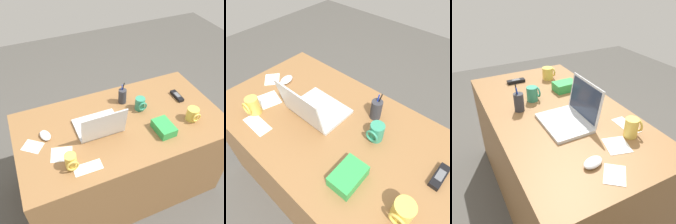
{
  "view_description": "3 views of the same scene",
  "coord_description": "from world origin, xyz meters",
  "views": [
    {
      "loc": [
        0.56,
        1.15,
        1.97
      ],
      "look_at": [
        0.06,
        -0.03,
        0.81
      ],
      "focal_mm": 40.8,
      "sensor_mm": 36.0,
      "label": 1
    },
    {
      "loc": [
        -0.48,
        0.53,
        1.58
      ],
      "look_at": [
        0.05,
        -0.07,
        0.76
      ],
      "focal_mm": 33.61,
      "sensor_mm": 36.0,
      "label": 2
    },
    {
      "loc": [
        1.18,
        -0.57,
        1.47
      ],
      "look_at": [
        0.12,
        -0.01,
        0.76
      ],
      "focal_mm": 38.92,
      "sensor_mm": 36.0,
      "label": 3
    }
  ],
  "objects": [
    {
      "name": "ground_plane",
      "position": [
        0.0,
        0.0,
        0.0
      ],
      "size": [
        6.0,
        6.0,
        0.0
      ],
      "primitive_type": "plane",
      "color": "#4C4944"
    },
    {
      "name": "desk",
      "position": [
        0.0,
        0.0,
        0.36
      ],
      "size": [
        1.47,
        0.79,
        0.71
      ],
      "primitive_type": "cube",
      "color": "olive",
      "rests_on": "ground"
    },
    {
      "name": "laptop",
      "position": [
        0.17,
        0.01,
        0.76
      ],
      "size": [
        0.31,
        0.27,
        0.23
      ],
      "color": "silver",
      "rests_on": "desk"
    },
    {
      "name": "computer_mouse",
      "position": [
        0.52,
        -0.07,
        0.73
      ],
      "size": [
        0.09,
        0.11,
        0.03
      ],
      "primitive_type": "ellipsoid",
      "rotation": [
        0.0,
        0.0,
        0.26
      ],
      "color": "white",
      "rests_on": "desk"
    },
    {
      "name": "coffee_mug_white",
      "position": [
        0.43,
        0.23,
        0.77
      ],
      "size": [
        0.07,
        0.08,
        0.1
      ],
      "color": "#E0BC4C",
      "rests_on": "desk"
    },
    {
      "name": "coffee_mug_tall",
      "position": [
        -0.47,
        0.16,
        0.76
      ],
      "size": [
        0.08,
        0.1,
        0.09
      ],
      "color": "#E0BC4C",
      "rests_on": "desk"
    },
    {
      "name": "coffee_mug_spare",
      "position": [
        -0.19,
        -0.08,
        0.76
      ],
      "size": [
        0.07,
        0.08,
        0.1
      ],
      "color": "#338C6B",
      "rests_on": "desk"
    },
    {
      "name": "cordless_phone",
      "position": [
        -0.52,
        -0.09,
        0.73
      ],
      "size": [
        0.05,
        0.13,
        0.03
      ],
      "color": "black",
      "rests_on": "desk"
    },
    {
      "name": "pen_holder",
      "position": [
        -0.1,
        -0.21,
        0.77
      ],
      "size": [
        0.06,
        0.06,
        0.17
      ],
      "color": "#333338",
      "rests_on": "desk"
    },
    {
      "name": "snack_bag",
      "position": [
        -0.23,
        0.18,
        0.75
      ],
      "size": [
        0.12,
        0.16,
        0.06
      ],
      "primitive_type": "cube",
      "rotation": [
        0.0,
        0.0,
        0.03
      ],
      "color": "green",
      "rests_on": "desk"
    },
    {
      "name": "paper_note_near_laptop",
      "position": [
        0.34,
        0.27,
        0.72
      ],
      "size": [
        0.17,
        0.08,
        0.0
      ],
      "primitive_type": "cube",
      "rotation": [
        0.0,
        0.0,
        -0.02
      ],
      "color": "white",
      "rests_on": "desk"
    },
    {
      "name": "paper_note_left",
      "position": [
        0.61,
        -0.02,
        0.72
      ],
      "size": [
        0.15,
        0.15,
        0.0
      ],
      "primitive_type": "cube",
      "rotation": [
        0.0,
        0.0,
        -0.68
      ],
      "color": "white",
      "rests_on": "desk"
    },
    {
      "name": "paper_note_right",
      "position": [
        0.46,
        0.11,
        0.72
      ],
      "size": [
        0.16,
        0.15,
        0.0
      ],
      "primitive_type": "cube",
      "rotation": [
        0.0,
        0.0,
        -0.27
      ],
      "color": "white",
      "rests_on": "desk"
    }
  ]
}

